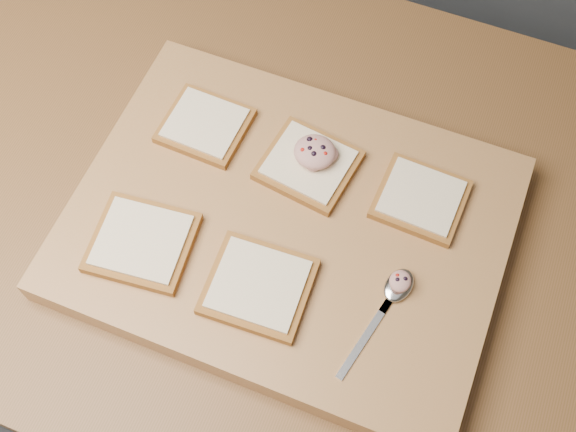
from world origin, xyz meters
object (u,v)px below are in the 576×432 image
(bread_far_center, at_px, (308,165))
(tuna_salad_dollop, at_px, (315,152))
(cutting_board, at_px, (288,228))
(spoon, at_px, (394,293))

(bread_far_center, relative_size, tuna_salad_dollop, 2.33)
(cutting_board, distance_m, tuna_salad_dollop, 0.10)
(tuna_salad_dollop, distance_m, spoon, 0.21)
(cutting_board, relative_size, tuna_salad_dollop, 9.90)
(cutting_board, height_order, bread_far_center, bread_far_center)
(bread_far_center, bearing_deg, tuna_salad_dollop, 61.99)
(bread_far_center, relative_size, spoon, 0.80)
(tuna_salad_dollop, bearing_deg, cutting_board, -90.59)
(tuna_salad_dollop, bearing_deg, spoon, -41.50)
(spoon, bearing_deg, tuna_salad_dollop, 138.50)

